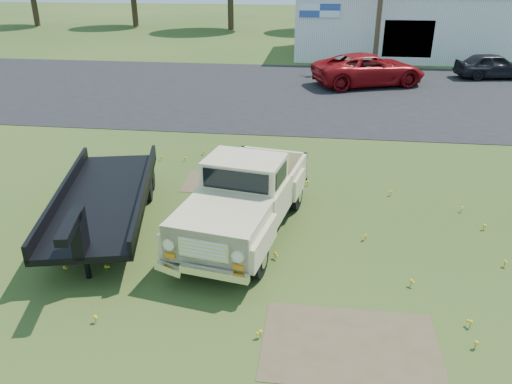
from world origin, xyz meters
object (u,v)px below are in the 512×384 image
Objects in this scene: vintage_pickup_truck at (245,196)px; dark_sedan at (493,66)px; red_pickup at (369,70)px; flatbed_trailer at (104,194)px.

vintage_pickup_truck reaches higher than dark_sedan.
vintage_pickup_truck is 16.92m from red_pickup.
flatbed_trailer is at bearing 133.36° from dark_sedan.
vintage_pickup_truck is 1.33× the size of dark_sedan.
vintage_pickup_truck is at bearing 140.52° from dark_sedan.
dark_sedan is (6.95, 2.60, -0.13)m from red_pickup.
flatbed_trailer reaches higher than red_pickup.
flatbed_trailer is 18.09m from red_pickup.
dark_sedan is at bearing -90.90° from red_pickup.
vintage_pickup_truck is at bearing -12.72° from flatbed_trailer.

